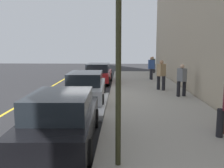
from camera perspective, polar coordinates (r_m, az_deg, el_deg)
ground_plane at (r=13.10m, az=-5.20°, el=-3.69°), size 56.00×56.00×0.00m
sidewalk at (r=13.09m, az=9.31°, el=-3.44°), size 28.00×4.60×0.15m
lane_stripe_centre at (r=13.86m, az=-18.47°, el=-3.41°), size 28.00×0.14×0.01m
snow_bank_curb at (r=11.67m, az=-2.62°, el=-4.63°), size 4.74×0.56×0.22m
parked_car_black at (r=7.28m, az=-11.42°, el=-7.66°), size 4.62×2.03×1.51m
parked_car_silver at (r=12.66m, az=-5.99°, el=-0.64°), size 4.62×2.01×1.51m
parked_car_red at (r=18.92m, az=-3.15°, el=2.43°), size 4.21×1.95×1.51m
pedestrian_blue_coat at (r=20.33m, az=8.97°, el=3.76°), size 0.59×0.49×1.80m
pedestrian_tan_coat at (r=15.39m, az=11.18°, el=2.23°), size 0.55×0.58×1.82m
pedestrian_olive_coat at (r=25.22m, az=9.28°, el=4.47°), size 0.52×0.48×1.64m
pedestrian_grey_coat at (r=13.69m, az=15.64°, el=1.06°), size 0.54×0.53×1.71m
traffic_light_pole at (r=5.30m, az=1.50°, el=12.73°), size 0.35×0.26×4.46m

